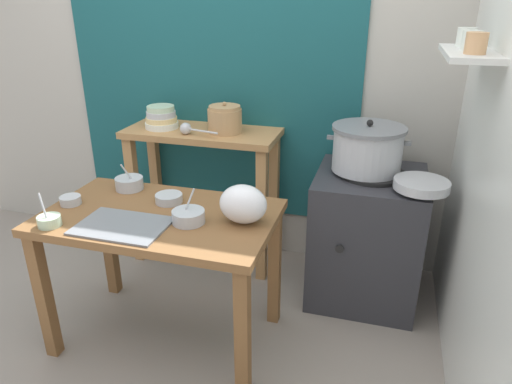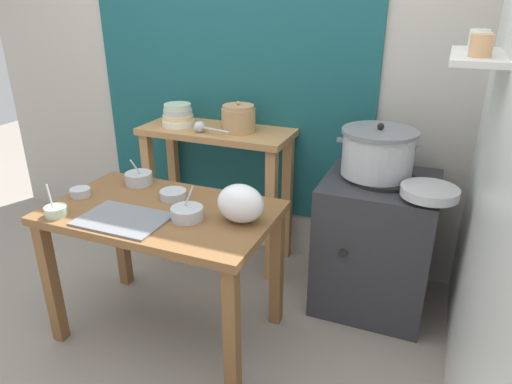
{
  "view_description": "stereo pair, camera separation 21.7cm",
  "coord_description": "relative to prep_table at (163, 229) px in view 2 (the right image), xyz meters",
  "views": [
    {
      "loc": [
        0.95,
        -1.76,
        1.68
      ],
      "look_at": [
        0.4,
        0.17,
        0.82
      ],
      "focal_mm": 32.55,
      "sensor_mm": 36.0,
      "label": 1
    },
    {
      "loc": [
        1.16,
        -1.69,
        1.68
      ],
      "look_at": [
        0.4,
        0.17,
        0.82
      ],
      "focal_mm": 32.55,
      "sensor_mm": 36.0,
      "label": 2
    }
  ],
  "objects": [
    {
      "name": "ground_plane",
      "position": [
        0.04,
        -0.02,
        -0.61
      ],
      "size": [
        9.0,
        9.0,
        0.0
      ],
      "primitive_type": "plane",
      "color": "gray"
    },
    {
      "name": "wall_back",
      "position": [
        0.12,
        1.08,
        0.69
      ],
      "size": [
        4.4,
        0.12,
        2.6
      ],
      "color": "#B2ADA3",
      "rests_on": "ground"
    },
    {
      "name": "prep_table",
      "position": [
        0.0,
        0.0,
        0.0
      ],
      "size": [
        1.1,
        0.66,
        0.72
      ],
      "color": "brown",
      "rests_on": "ground"
    },
    {
      "name": "back_shelf_table",
      "position": [
        -0.11,
        0.81,
        0.07
      ],
      "size": [
        0.96,
        0.4,
        0.9
      ],
      "color": "#B27F4C",
      "rests_on": "ground"
    },
    {
      "name": "stove_block",
      "position": [
        0.94,
        0.68,
        -0.23
      ],
      "size": [
        0.6,
        0.61,
        0.78
      ],
      "color": "#2D2D33",
      "rests_on": "ground"
    },
    {
      "name": "steamer_pot",
      "position": [
        0.9,
        0.7,
        0.3
      ],
      "size": [
        0.44,
        0.4,
        0.28
      ],
      "color": "#B7BABF",
      "rests_on": "stove_block"
    },
    {
      "name": "clay_pot",
      "position": [
        0.05,
        0.81,
        0.37
      ],
      "size": [
        0.21,
        0.21,
        0.19
      ],
      "color": "tan",
      "rests_on": "back_shelf_table"
    },
    {
      "name": "bowl_stack_enamel",
      "position": [
        -0.37,
        0.8,
        0.35
      ],
      "size": [
        0.21,
        0.21,
        0.14
      ],
      "color": "silver",
      "rests_on": "back_shelf_table"
    },
    {
      "name": "ladle",
      "position": [
        -0.15,
        0.7,
        0.33
      ],
      "size": [
        0.26,
        0.09,
        0.07
      ],
      "color": "#B7BABF",
      "rests_on": "back_shelf_table"
    },
    {
      "name": "serving_tray",
      "position": [
        -0.09,
        -0.17,
        0.12
      ],
      "size": [
        0.4,
        0.28,
        0.01
      ],
      "primitive_type": "cube",
      "color": "slate",
      "rests_on": "prep_table"
    },
    {
      "name": "plastic_bag",
      "position": [
        0.41,
        0.02,
        0.2
      ],
      "size": [
        0.22,
        0.16,
        0.18
      ],
      "primitive_type": "ellipsoid",
      "color": "white",
      "rests_on": "prep_table"
    },
    {
      "name": "wide_pan",
      "position": [
        1.19,
        0.51,
        0.19
      ],
      "size": [
        0.27,
        0.27,
        0.05
      ],
      "primitive_type": "cylinder",
      "color": "#B7BABF",
      "rests_on": "stove_block"
    },
    {
      "name": "prep_bowl_0",
      "position": [
        0.17,
        -0.05,
        0.14
      ],
      "size": [
        0.15,
        0.15,
        0.16
      ],
      "color": "#B7BABF",
      "rests_on": "prep_table"
    },
    {
      "name": "prep_bowl_1",
      "position": [
        -0.47,
        -0.02,
        0.13
      ],
      "size": [
        0.1,
        0.1,
        0.04
      ],
      "color": "#B7BABF",
      "rests_on": "prep_table"
    },
    {
      "name": "prep_bowl_2",
      "position": [
        -0.01,
        0.13,
        0.13
      ],
      "size": [
        0.13,
        0.13,
        0.04
      ],
      "color": "#B7BABF",
      "rests_on": "prep_table"
    },
    {
      "name": "prep_bowl_3",
      "position": [
        -0.41,
        -0.25,
        0.14
      ],
      "size": [
        0.1,
        0.1,
        0.16
      ],
      "color": "#B7D1AD",
      "rests_on": "prep_table"
    },
    {
      "name": "prep_bowl_4",
      "position": [
        -0.29,
        0.23,
        0.15
      ],
      "size": [
        0.15,
        0.15,
        0.15
      ],
      "color": "#B7BABF",
      "rests_on": "prep_table"
    }
  ]
}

